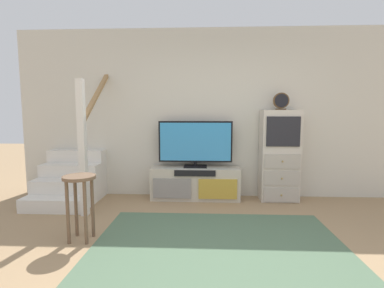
% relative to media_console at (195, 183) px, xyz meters
% --- Properties ---
extents(ground_plane, '(20.00, 20.00, 0.00)m').
position_rel_media_console_xyz_m(ground_plane, '(0.30, -2.19, -0.25)').
color(ground_plane, '#997A56').
extents(back_wall, '(6.40, 0.12, 2.70)m').
position_rel_media_console_xyz_m(back_wall, '(0.30, 0.27, 1.10)').
color(back_wall, beige).
rests_on(back_wall, ground_plane).
extents(area_rug, '(2.60, 1.80, 0.01)m').
position_rel_media_console_xyz_m(area_rug, '(0.30, -1.59, -0.25)').
color(area_rug, '#4C664C').
rests_on(area_rug, ground_plane).
extents(media_console, '(1.39, 0.38, 0.51)m').
position_rel_media_console_xyz_m(media_console, '(0.00, 0.00, 0.00)').
color(media_console, '#BCB29E').
rests_on(media_console, ground_plane).
extents(television, '(1.16, 0.22, 0.73)m').
position_rel_media_console_xyz_m(television, '(0.00, 0.02, 0.64)').
color(television, black).
rests_on(television, media_console).
extents(side_cabinet, '(0.58, 0.38, 1.41)m').
position_rel_media_console_xyz_m(side_cabinet, '(1.31, 0.01, 0.45)').
color(side_cabinet, beige).
rests_on(side_cabinet, ground_plane).
extents(desk_clock, '(0.24, 0.08, 0.26)m').
position_rel_media_console_xyz_m(desk_clock, '(1.30, -0.00, 1.29)').
color(desk_clock, '#4C3823').
rests_on(desk_clock, side_cabinet).
extents(staircase, '(1.00, 1.36, 2.20)m').
position_rel_media_console_xyz_m(staircase, '(-1.94, 0.01, 0.11)').
color(staircase, silver).
rests_on(staircase, ground_plane).
extents(bar_stool_near, '(0.34, 0.34, 0.71)m').
position_rel_media_console_xyz_m(bar_stool_near, '(-1.17, -1.52, 0.27)').
color(bar_stool_near, brown).
rests_on(bar_stool_near, ground_plane).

